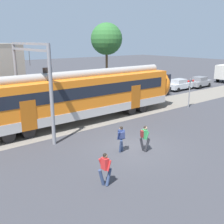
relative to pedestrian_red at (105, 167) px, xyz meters
The scene contains 10 objects.
ground_plane 4.84m from the pedestrian_red, 31.45° to the left, with size 160.00×160.00×0.00m, color #38383D.
pedestrian_red is the anchor object (origin of this frame).
pedestrian_navy 3.99m from the pedestrian_red, 38.81° to the left, with size 0.63×0.59×1.67m.
pedestrian_green 4.62m from the pedestrian_red, 21.58° to the left, with size 0.57×0.66×1.67m.
parked_car_black 21.67m from the pedestrian_red, 36.54° to the left, with size 4.01×1.77×1.54m.
parked_car_silver 26.44m from the pedestrian_red, 30.52° to the left, with size 4.03×1.81×1.54m.
parked_car_grey 30.02m from the pedestrian_red, 25.72° to the left, with size 4.09×1.93×1.54m.
catenary_gantry 10.02m from the pedestrian_red, 87.41° to the left, with size 0.24×6.64×6.53m.
crossing_signal 17.00m from the pedestrian_red, 23.06° to the left, with size 0.96×0.21×3.00m.
street_tree_right 25.41m from the pedestrian_red, 52.73° to the left, with size 4.16×4.16×8.92m.
Camera 1 is at (-10.66, -11.41, 6.69)m, focal length 42.00 mm.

